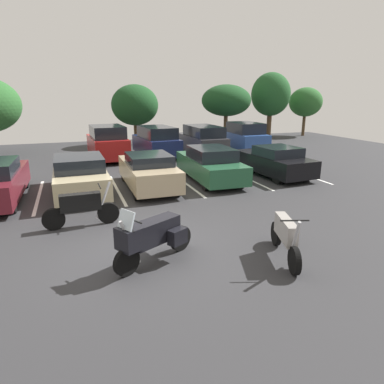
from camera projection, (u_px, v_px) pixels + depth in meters
The scene contains 17 objects.
ground at pixel (147, 252), 8.51m from camera, with size 44.00×44.00×0.10m, color #2D2D30.
motorcycle_touring at pixel (152, 236), 7.67m from camera, with size 2.08×1.37×1.46m.
motorcycle_second at pixel (285, 236), 7.95m from camera, with size 0.86×2.04×1.25m.
motorcycle_third at pixel (81, 207), 9.90m from camera, with size 2.18×0.62×1.29m.
parking_stripes at pixel (79, 192), 13.54m from camera, with size 20.93×4.85×0.01m.
car_champagne at pixel (80, 175), 13.18m from camera, with size 1.97×4.62×1.51m.
car_tan at pixel (148, 171), 13.97m from camera, with size 1.81×4.48×1.47m.
car_green at pixel (210, 164), 15.32m from camera, with size 1.98×4.90×1.51m.
car_black at pixel (274, 161), 16.24m from camera, with size 2.10×4.48×1.42m.
car_far_red at pixel (107, 143), 19.99m from camera, with size 2.10×4.35×2.03m.
car_far_navy at pixel (156, 142), 21.08m from camera, with size 2.23×4.44×1.88m.
car_far_charcoal at pixel (202, 140), 21.85m from camera, with size 1.89×4.67×1.87m.
car_far_blue at pixel (243, 138), 22.81m from camera, with size 1.97×4.51×1.99m.
tree_rear at pixel (135, 105), 25.67m from camera, with size 3.52×3.52×4.50m.
tree_center at pixel (226, 101), 27.78m from camera, with size 4.04×4.04×4.56m.
tree_far_right at pixel (306, 102), 31.48m from camera, with size 3.00×3.00×4.41m.
tree_center_left at pixel (271, 95), 29.57m from camera, with size 3.38×3.38×5.62m.
Camera 1 is at (-1.54, -7.69, 3.75)m, focal length 31.81 mm.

